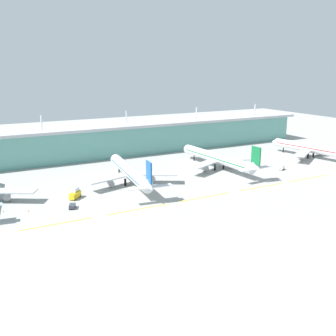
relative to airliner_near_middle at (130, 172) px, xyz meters
name	(u,v)px	position (x,y,z in m)	size (l,w,h in m)	color
ground_plane	(207,195)	(25.57, -32.86, -6.46)	(600.00, 600.00, 0.00)	#9E9E99
terminal_building	(124,138)	(25.57, 72.47, 4.35)	(288.00, 34.00, 30.20)	#5B9E93
airliner_near_middle	(130,172)	(0.00, 0.00, 0.00)	(48.45, 70.66, 18.90)	white
airliner_far_middle	(218,158)	(57.89, 4.52, 0.00)	(48.74, 72.24, 18.90)	silver
airliner_farthest	(309,148)	(129.82, 1.18, -0.01)	(48.02, 59.91, 18.90)	white
taxiway_stripe_west	(57,224)	(-45.43, -35.55, -6.44)	(28.00, 0.70, 0.04)	yellow
taxiway_stripe_mid_west	(138,209)	(-11.43, -35.55, -6.44)	(28.00, 0.70, 0.04)	yellow
taxiway_stripe_centre	(205,197)	(22.57, -35.55, -6.44)	(28.00, 0.70, 0.04)	yellow
taxiway_stripe_mid_east	(261,187)	(56.57, -35.55, -6.44)	(28.00, 0.70, 0.04)	yellow
taxiway_stripe_east	(309,178)	(90.57, -35.55, -6.44)	(28.00, 0.70, 0.04)	yellow
baggage_cart	(282,168)	(90.12, -15.15, -5.19)	(4.02, 3.31, 2.48)	silver
pushback_tug	(72,206)	(-35.85, -21.31, -5.36)	(3.85, 4.97, 1.85)	#333842
fuel_truck	(75,194)	(-31.17, -8.89, -4.19)	(6.80, 7.05, 4.95)	gold
safety_cone_left_wingtip	(3,211)	(-62.42, -12.01, -6.11)	(0.56, 0.56, 0.70)	orange
safety_cone_nose_front	(28,211)	(-53.09, -16.36, -6.11)	(0.56, 0.56, 0.70)	orange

